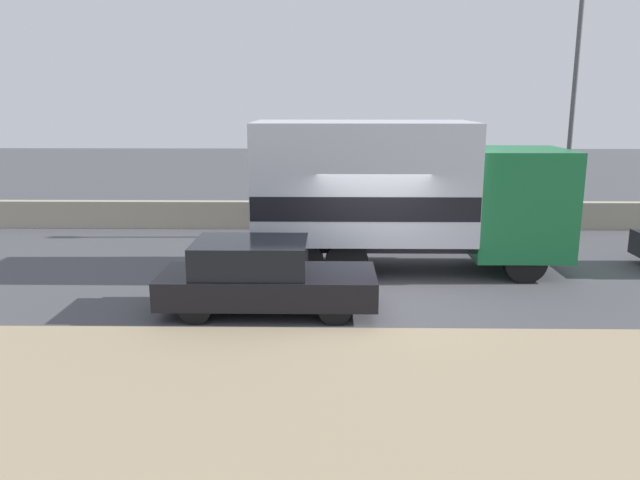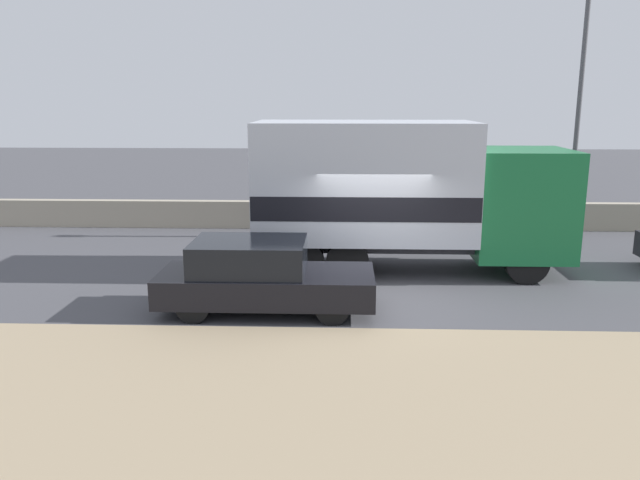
# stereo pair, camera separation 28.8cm
# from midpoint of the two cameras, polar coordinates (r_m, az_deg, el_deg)

# --- Properties ---
(ground_plane) EXTENTS (80.00, 80.00, 0.00)m
(ground_plane) POSITION_cam_midpoint_polar(r_m,az_deg,el_deg) (13.39, 4.39, -5.05)
(ground_plane) COLOR #47474C
(dirt_shoulder_foreground) EXTENTS (60.00, 6.25, 0.04)m
(dirt_shoulder_foreground) POSITION_cam_midpoint_polar(r_m,az_deg,el_deg) (8.62, 6.49, -15.53)
(dirt_shoulder_foreground) COLOR #9E896B
(dirt_shoulder_foreground) RESTS_ON ground_plane
(stone_wall_backdrop) EXTENTS (60.00, 0.35, 0.88)m
(stone_wall_backdrop) POSITION_cam_midpoint_polar(r_m,az_deg,el_deg) (20.11, 3.24, 2.30)
(stone_wall_backdrop) COLOR #A39984
(stone_wall_backdrop) RESTS_ON ground_plane
(street_lamp) EXTENTS (0.56, 0.28, 8.09)m
(street_lamp) POSITION_cam_midpoint_polar(r_m,az_deg,el_deg) (19.85, 21.90, 13.40)
(street_lamp) COLOR #4C4C51
(street_lamp) RESTS_ON ground_plane
(box_truck) EXTENTS (7.35, 2.54, 3.58)m
(box_truck) POSITION_cam_midpoint_polar(r_m,az_deg,el_deg) (14.98, 6.56, 4.45)
(box_truck) COLOR #196B38
(box_truck) RESTS_ON ground_plane
(car_hatchback) EXTENTS (4.19, 1.70, 1.42)m
(car_hatchback) POSITION_cam_midpoint_polar(r_m,az_deg,el_deg) (12.26, -5.94, -3.36)
(car_hatchback) COLOR black
(car_hatchback) RESTS_ON ground_plane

